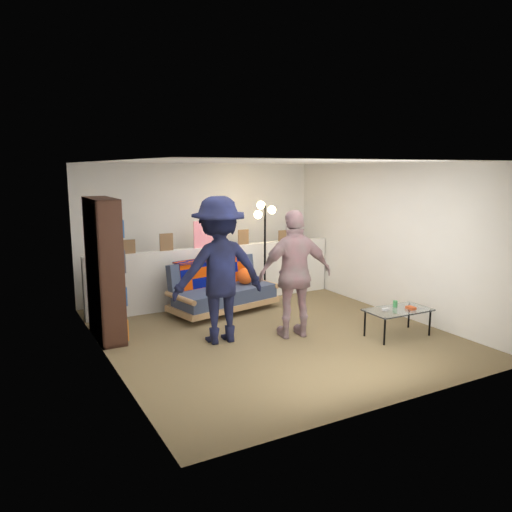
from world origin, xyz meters
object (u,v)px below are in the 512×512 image
(coffee_table, at_px, (398,311))
(floor_lamp, at_px, (264,231))
(futon_sofa, at_px, (222,290))
(bookshelf, at_px, (104,274))
(person_left, at_px, (219,270))
(person_right, at_px, (295,274))

(coffee_table, xyz_separation_m, floor_lamp, (-0.74, 2.50, 0.89))
(futon_sofa, bearing_deg, floor_lamp, 12.42)
(bookshelf, distance_m, person_left, 1.58)
(futon_sofa, distance_m, bookshelf, 2.08)
(futon_sofa, bearing_deg, person_left, -116.32)
(futon_sofa, xyz_separation_m, floor_lamp, (0.89, 0.20, 0.90))
(futon_sofa, distance_m, floor_lamp, 1.28)
(coffee_table, distance_m, person_left, 2.56)
(coffee_table, bearing_deg, bookshelf, 152.45)
(futon_sofa, bearing_deg, bookshelf, -167.56)
(person_left, bearing_deg, bookshelf, -29.08)
(coffee_table, xyz_separation_m, person_right, (-1.27, 0.68, 0.53))
(person_left, height_order, person_right, person_left)
(coffee_table, bearing_deg, floor_lamp, 106.47)
(futon_sofa, distance_m, coffee_table, 2.82)
(person_left, distance_m, person_right, 1.05)
(person_right, bearing_deg, futon_sofa, -66.17)
(futon_sofa, height_order, bookshelf, bookshelf)
(person_left, relative_size, person_right, 1.11)
(futon_sofa, relative_size, person_right, 1.06)
(futon_sofa, height_order, floor_lamp, floor_lamp)
(coffee_table, bearing_deg, futon_sofa, 125.29)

